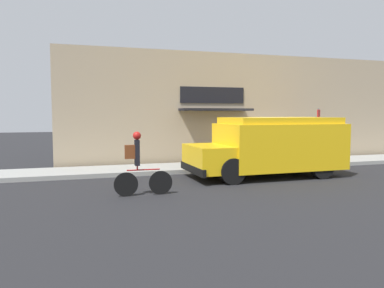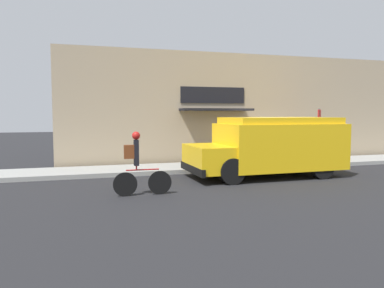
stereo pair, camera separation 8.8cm
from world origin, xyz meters
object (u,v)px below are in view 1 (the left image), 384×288
cyclist (139,164)px  stop_sign_post (318,126)px  trash_bin (209,153)px  school_bus (271,145)px

cyclist → stop_sign_post: size_ratio=0.76×
cyclist → trash_bin: size_ratio=2.08×
cyclist → school_bus: bearing=21.0°
school_bus → stop_sign_post: size_ratio=2.38×
stop_sign_post → school_bus: bearing=-149.9°
stop_sign_post → trash_bin: stop_sign_post is taller
stop_sign_post → trash_bin: size_ratio=2.73×
cyclist → trash_bin: 5.83m
cyclist → trash_bin: bearing=52.8°
school_bus → trash_bin: (-1.28, 2.80, -0.51)m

